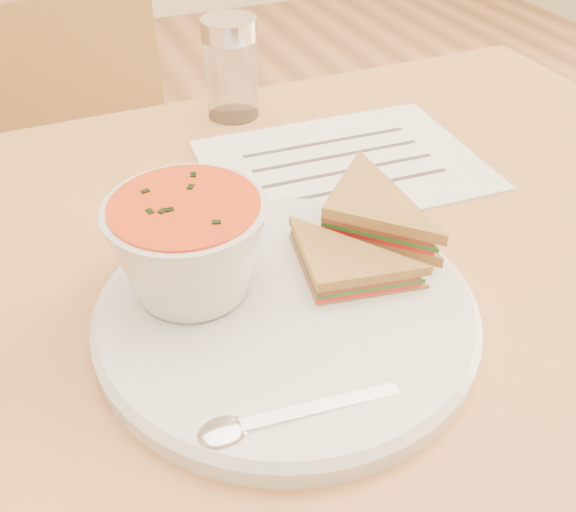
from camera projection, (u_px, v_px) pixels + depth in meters
name	position (u px, v px, depth m)	size (l,w,h in m)	color
dining_table	(306.00, 463.00, 0.86)	(1.00, 0.70, 0.75)	#965F2E
chair_far	(125.00, 250.00, 1.16)	(0.36, 0.36, 0.82)	brown
plate	(286.00, 313.00, 0.53)	(0.31, 0.31, 0.02)	silver
soup_bowl	(190.00, 252.00, 0.51)	(0.13, 0.13, 0.09)	silver
sandwich_half_a	(317.00, 298.00, 0.51)	(0.10, 0.10, 0.03)	#A87B3B
sandwich_half_b	(321.00, 224.00, 0.56)	(0.11, 0.11, 0.03)	#A87B3B
spoon	(298.00, 413.00, 0.43)	(0.18, 0.04, 0.01)	silver
paper_menu	(343.00, 164.00, 0.73)	(0.31, 0.22, 0.00)	white
condiment_shaker	(231.00, 69.00, 0.80)	(0.07, 0.07, 0.12)	silver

